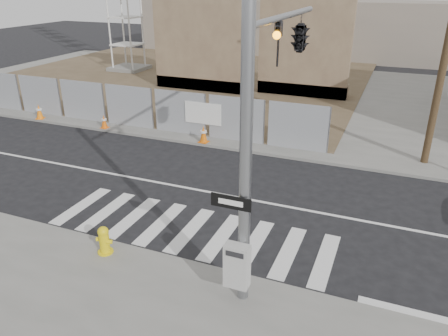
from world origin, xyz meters
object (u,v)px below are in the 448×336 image
at_px(signal_pole, 284,73).
at_px(traffic_cone_c, 104,122).
at_px(traffic_cone_a, 26,102).
at_px(traffic_cone_b, 39,112).
at_px(fire_hydrant, 104,240).
at_px(traffic_cone_d, 203,134).

bearing_deg(signal_pole, traffic_cone_c, 149.17).
relative_size(traffic_cone_a, traffic_cone_b, 0.92).
bearing_deg(traffic_cone_c, fire_hydrant, -53.56).
relative_size(traffic_cone_b, traffic_cone_c, 1.16).
xyz_separation_m(traffic_cone_b, traffic_cone_c, (4.07, 0.00, -0.05)).
distance_m(traffic_cone_b, traffic_cone_c, 4.07).
xyz_separation_m(fire_hydrant, traffic_cone_c, (-6.47, 8.77, -0.07)).
distance_m(fire_hydrant, traffic_cone_c, 10.90).
xyz_separation_m(fire_hydrant, traffic_cone_a, (-12.69, 10.01, -0.05)).
bearing_deg(traffic_cone_b, traffic_cone_c, 0.00).
distance_m(traffic_cone_a, traffic_cone_d, 11.63).
relative_size(fire_hydrant, traffic_cone_d, 1.02).
bearing_deg(traffic_cone_b, fire_hydrant, -39.76).
distance_m(fire_hydrant, traffic_cone_a, 16.16).
xyz_separation_m(signal_pole, traffic_cone_c, (-10.50, 6.27, -4.34)).
height_order(traffic_cone_a, traffic_cone_b, traffic_cone_b).
relative_size(signal_pole, fire_hydrant, 8.83).
bearing_deg(signal_pole, traffic_cone_b, 156.72).
height_order(signal_pole, fire_hydrant, signal_pole).
bearing_deg(signal_pole, traffic_cone_d, 129.39).
height_order(signal_pole, traffic_cone_a, signal_pole).
xyz_separation_m(traffic_cone_a, traffic_cone_d, (11.57, -1.24, 0.03)).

